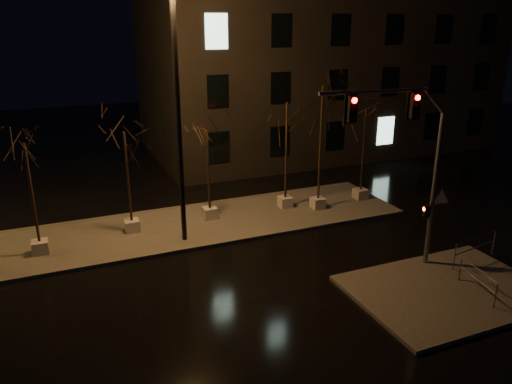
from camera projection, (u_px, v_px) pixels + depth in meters
name	position (u px, v px, depth m)	size (l,w,h in m)	color
ground	(223.00, 288.00, 18.59)	(90.00, 90.00, 0.00)	black
median	(181.00, 227.00, 23.78)	(22.00, 5.00, 0.15)	#43413C
sidewalk_corner	(447.00, 290.00, 18.25)	(7.00, 5.00, 0.15)	#43413C
building	(319.00, 46.00, 36.89)	(25.00, 12.00, 15.00)	black
tree_1	(28.00, 169.00, 19.78)	(1.80, 1.80, 4.87)	#A9A59E
tree_2	(126.00, 155.00, 21.94)	(1.80, 1.80, 4.81)	#A9A59E
tree_3	(208.00, 151.00, 23.54)	(1.80, 1.80, 4.50)	#A9A59E
tree_4	(287.00, 127.00, 24.72)	(1.80, 1.80, 5.60)	#A9A59E
tree_5	(322.00, 115.00, 24.35)	(1.80, 1.80, 6.44)	#A9A59E
tree_6	(365.00, 130.00, 26.05)	(1.80, 1.80, 5.00)	#A9A59E
traffic_signal_mast	(412.00, 154.00, 18.40)	(5.71, 0.90, 7.02)	slate
streetlight_main	(177.00, 100.00, 20.26)	(2.62, 1.18, 10.75)	black
guard_rail_a	(475.00, 246.00, 19.99)	(2.54, 0.46, 1.11)	slate
guard_rail_b	(478.00, 278.00, 17.72)	(0.41, 2.03, 0.97)	slate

